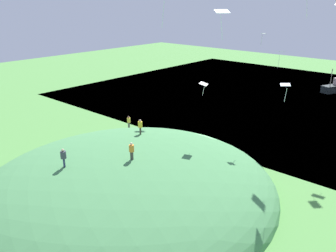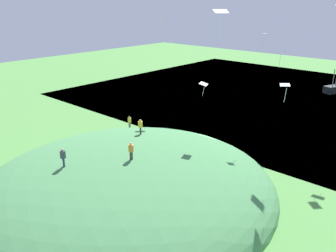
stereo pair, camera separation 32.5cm
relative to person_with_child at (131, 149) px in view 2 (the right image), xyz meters
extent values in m
plane|color=#508D42|center=(-11.50, -0.95, -4.91)|extent=(160.00, 160.00, 0.00)
cube|color=teal|center=(-42.21, -0.95, -5.11)|extent=(56.99, 80.00, 0.40)
ellipsoid|color=#47844E|center=(-0.51, -1.38, -4.91)|extent=(28.95, 27.09, 7.92)
cylinder|color=gray|center=(-51.43, -0.34, -1.92)|extent=(0.14, 0.14, 3.25)
cube|color=#3C3C37|center=(0.00, 0.00, -0.60)|extent=(0.19, 0.27, 0.75)
cylinder|color=orange|center=(0.00, 0.00, 0.08)|extent=(0.54, 0.54, 0.60)
sphere|color=beige|center=(0.00, 0.00, 0.49)|extent=(0.23, 0.23, 0.23)
cube|color=#59524C|center=(-8.96, -10.25, -2.64)|extent=(0.12, 0.23, 0.75)
cylinder|color=gold|center=(-8.96, -10.25, -1.97)|extent=(0.42, 0.42, 0.59)
sphere|color=brown|center=(-8.96, -10.25, -1.56)|extent=(0.23, 0.23, 0.23)
cube|color=navy|center=(4.36, -3.62, -0.85)|extent=(0.24, 0.30, 0.78)
cylinder|color=#3A4048|center=(4.36, -3.62, -0.15)|extent=(0.63, 0.63, 0.62)
sphere|color=tan|center=(4.36, -3.62, 0.27)|extent=(0.23, 0.23, 0.23)
cube|color=#39352A|center=(-5.30, -4.41, -0.89)|extent=(0.25, 0.28, 0.78)
cylinder|color=gold|center=(-5.30, -4.41, -0.19)|extent=(0.62, 0.62, 0.62)
sphere|color=tan|center=(-5.30, -4.41, 0.23)|extent=(0.23, 0.23, 0.23)
cube|color=white|center=(-8.35, 1.27, 4.43)|extent=(1.26, 1.09, 0.25)
cylinder|color=white|center=(-8.31, 1.30, 3.72)|extent=(0.09, 0.16, 0.88)
cube|color=silver|center=(-19.21, 3.60, 6.57)|extent=(0.72, 0.98, 0.12)
cylinder|color=silver|center=(-19.15, 3.64, 5.55)|extent=(0.18, 0.19, 1.57)
cylinder|color=white|center=(-0.10, 3.61, 11.05)|extent=(0.17, 0.15, 1.83)
cube|color=white|center=(-2.08, 7.10, 11.29)|extent=(1.15, 1.08, 0.24)
cylinder|color=white|center=(-1.94, 7.22, 10.25)|extent=(0.13, 0.21, 1.60)
cube|color=silver|center=(-24.23, -1.05, 7.88)|extent=(0.63, 0.74, 0.05)
cylinder|color=silver|center=(-24.28, -1.33, 7.03)|extent=(0.09, 0.08, 1.38)
cube|color=white|center=(-8.17, 9.39, 5.63)|extent=(1.32, 1.18, 0.07)
cylinder|color=white|center=(-8.35, 9.43, 4.76)|extent=(0.11, 0.18, 1.20)
cylinder|color=white|center=(-6.46, 11.02, 11.51)|extent=(0.11, 0.17, 1.32)
camera|label=1|loc=(18.90, 20.97, 12.10)|focal=38.34mm
camera|label=2|loc=(18.69, 21.21, 12.10)|focal=38.34mm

